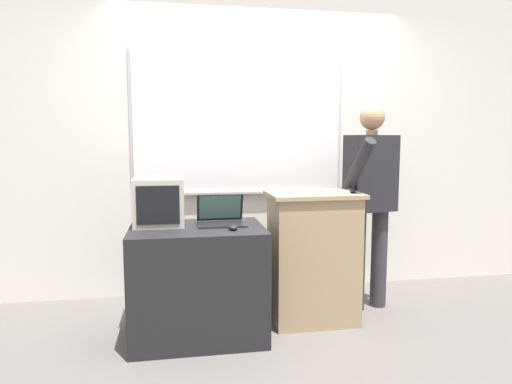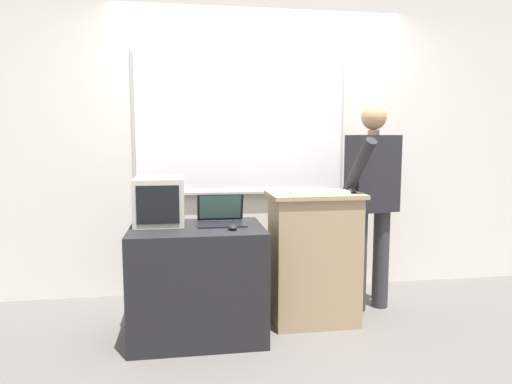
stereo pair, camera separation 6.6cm
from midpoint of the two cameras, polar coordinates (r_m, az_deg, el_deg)
name	(u,v)px [view 2 (the right image)]	position (r m, az deg, el deg)	size (l,w,h in m)	color
ground_plane	(289,345)	(3.24, 4.72, -18.52)	(30.00, 30.00, 0.00)	#5B5654
back_wall	(259,142)	(4.13, 0.81, 6.26)	(6.40, 0.17, 2.68)	silver
lectern_podium	(314,257)	(3.49, 7.76, -8.08)	(0.68, 0.46, 0.98)	tan
side_desk	(198,281)	(3.27, -6.73, -11.03)	(0.91, 0.66, 0.78)	black
person_presenter	(372,194)	(3.75, 14.80, -0.29)	(0.55, 0.57, 1.64)	#333338
laptop	(221,214)	(3.27, -3.83, -2.80)	(0.34, 0.28, 0.21)	black
wireless_keyboard	(319,192)	(3.35, 8.46, -0.03)	(0.43, 0.13, 0.02)	beige
computer_mouse_by_laptop	(233,227)	(3.05, -2.33, -4.42)	(0.06, 0.10, 0.03)	black
computer_mouse_by_keyboard	(352,191)	(3.43, 12.45, 0.16)	(0.06, 0.10, 0.03)	black
crt_monitor	(159,201)	(3.28, -11.42, -1.14)	(0.34, 0.36, 0.33)	#BCB7A8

